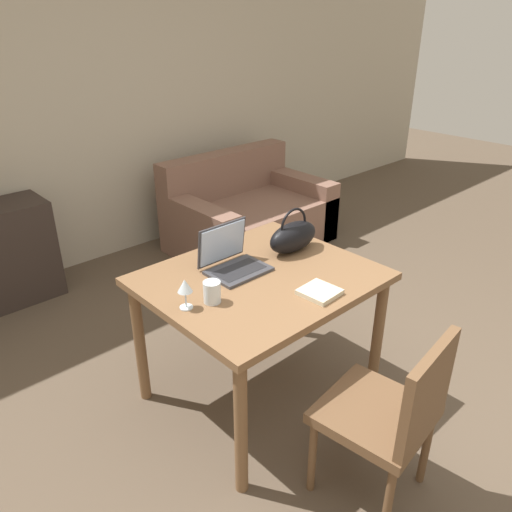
{
  "coord_description": "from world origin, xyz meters",
  "views": [
    {
      "loc": [
        -1.65,
        -1.01,
        1.98
      ],
      "look_at": [
        -0.14,
        0.63,
        0.89
      ],
      "focal_mm": 35.0,
      "sensor_mm": 36.0,
      "label": 1
    }
  ],
  "objects_px": {
    "chair": "(392,411)",
    "wine_glass": "(185,287)",
    "couch": "(248,216)",
    "drinking_glass": "(212,292)",
    "laptop": "(231,257)",
    "handbag": "(293,236)"
  },
  "relations": [
    {
      "from": "laptop",
      "to": "handbag",
      "type": "xyz_separation_m",
      "value": [
        0.4,
        -0.07,
        0.03
      ]
    },
    {
      "from": "drinking_glass",
      "to": "laptop",
      "type": "bearing_deg",
      "value": 35.37
    },
    {
      "from": "drinking_glass",
      "to": "handbag",
      "type": "bearing_deg",
      "value": 10.9
    },
    {
      "from": "chair",
      "to": "couch",
      "type": "height_order",
      "value": "chair"
    },
    {
      "from": "laptop",
      "to": "couch",
      "type": "bearing_deg",
      "value": 45.89
    },
    {
      "from": "wine_glass",
      "to": "couch",
      "type": "bearing_deg",
      "value": 41.68
    },
    {
      "from": "couch",
      "to": "laptop",
      "type": "distance_m",
      "value": 2.07
    },
    {
      "from": "chair",
      "to": "handbag",
      "type": "bearing_deg",
      "value": 60.54
    },
    {
      "from": "chair",
      "to": "couch",
      "type": "relative_size",
      "value": 0.61
    },
    {
      "from": "couch",
      "to": "wine_glass",
      "type": "xyz_separation_m",
      "value": [
        -1.79,
        -1.6,
        0.6
      ]
    },
    {
      "from": "chair",
      "to": "laptop",
      "type": "xyz_separation_m",
      "value": [
        -0.0,
        1.02,
        0.34
      ]
    },
    {
      "from": "wine_glass",
      "to": "handbag",
      "type": "height_order",
      "value": "handbag"
    },
    {
      "from": "drinking_glass",
      "to": "handbag",
      "type": "relative_size",
      "value": 0.31
    },
    {
      "from": "chair",
      "to": "wine_glass",
      "type": "distance_m",
      "value": 1.03
    },
    {
      "from": "chair",
      "to": "laptop",
      "type": "relative_size",
      "value": 2.81
    },
    {
      "from": "chair",
      "to": "wine_glass",
      "type": "xyz_separation_m",
      "value": [
        -0.41,
        0.86,
        0.39
      ]
    },
    {
      "from": "couch",
      "to": "drinking_glass",
      "type": "bearing_deg",
      "value": -135.65
    },
    {
      "from": "drinking_glass",
      "to": "chair",
      "type": "bearing_deg",
      "value": -70.83
    },
    {
      "from": "chair",
      "to": "drinking_glass",
      "type": "distance_m",
      "value": 0.93
    },
    {
      "from": "chair",
      "to": "wine_glass",
      "type": "relative_size",
      "value": 5.86
    },
    {
      "from": "chair",
      "to": "handbag",
      "type": "height_order",
      "value": "handbag"
    },
    {
      "from": "couch",
      "to": "laptop",
      "type": "xyz_separation_m",
      "value": [
        -1.39,
        -1.44,
        0.55
      ]
    }
  ]
}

